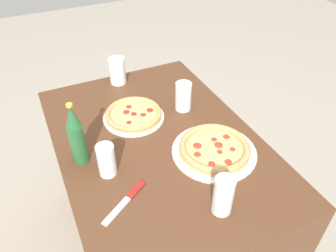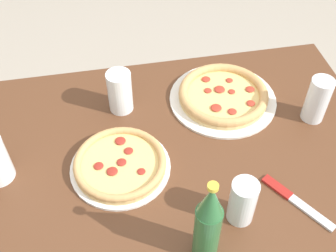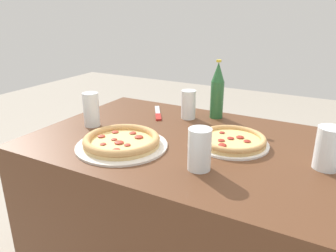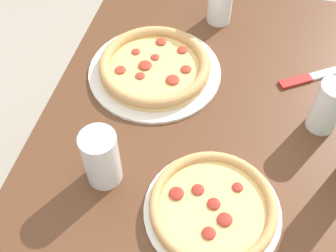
# 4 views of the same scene
# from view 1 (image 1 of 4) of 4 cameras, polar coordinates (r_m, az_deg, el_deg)

# --- Properties ---
(ground_plane) EXTENTS (8.00, 8.00, 0.00)m
(ground_plane) POSITION_cam_1_polar(r_m,az_deg,el_deg) (1.95, -1.41, -19.50)
(ground_plane) COLOR #A89E8E
(table) EXTENTS (1.15, 0.79, 0.76)m
(table) POSITION_cam_1_polar(r_m,az_deg,el_deg) (1.63, -1.63, -12.47)
(table) COLOR #56331E
(table) RESTS_ON ground_plane
(pizza_pepperoni) EXTENTS (0.33, 0.33, 0.04)m
(pizza_pepperoni) POSITION_cam_1_polar(r_m,az_deg,el_deg) (1.30, 8.07, -3.95)
(pizza_pepperoni) COLOR silver
(pizza_pepperoni) RESTS_ON table
(pizza_veggie) EXTENTS (0.27, 0.27, 0.04)m
(pizza_veggie) POSITION_cam_1_polar(r_m,az_deg,el_deg) (1.47, -6.01, 1.98)
(pizza_veggie) COLOR white
(pizza_veggie) RESTS_ON table
(glass_lemonade) EXTENTS (0.08, 0.08, 0.14)m
(glass_lemonade) POSITION_cam_1_polar(r_m,az_deg,el_deg) (1.71, -8.94, 9.24)
(glass_lemonade) COLOR white
(glass_lemonade) RESTS_ON table
(glass_red_wine) EXTENTS (0.07, 0.07, 0.14)m
(glass_red_wine) POSITION_cam_1_polar(r_m,az_deg,el_deg) (1.08, 9.55, -12.05)
(glass_red_wine) COLOR white
(glass_red_wine) RESTS_ON table
(glass_orange_juice) EXTENTS (0.07, 0.07, 0.13)m
(glass_orange_juice) POSITION_cam_1_polar(r_m,az_deg,el_deg) (1.20, -10.65, -6.04)
(glass_orange_juice) COLOR white
(glass_orange_juice) RESTS_ON table
(glass_iced_tea) EXTENTS (0.07, 0.07, 0.13)m
(glass_iced_tea) POSITION_cam_1_polar(r_m,az_deg,el_deg) (1.49, 2.68, 5.00)
(glass_iced_tea) COLOR white
(glass_iced_tea) RESTS_ON table
(beer_bottle) EXTENTS (0.06, 0.06, 0.26)m
(beer_bottle) POSITION_cam_1_polar(r_m,az_deg,el_deg) (1.23, -15.70, -1.59)
(beer_bottle) COLOR #286033
(beer_bottle) RESTS_ON table
(knife) EXTENTS (0.13, 0.19, 0.01)m
(knife) POSITION_cam_1_polar(r_m,az_deg,el_deg) (1.14, -7.25, -12.68)
(knife) COLOR maroon
(knife) RESTS_ON table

